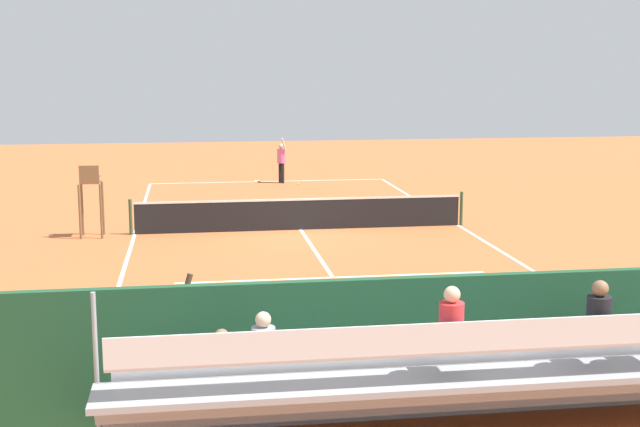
{
  "coord_description": "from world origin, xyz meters",
  "views": [
    {
      "loc": [
        3.29,
        25.92,
        5.09
      ],
      "look_at": [
        0.0,
        4.0,
        1.2
      ],
      "focal_mm": 48.71,
      "sensor_mm": 36.0,
      "label": 1
    }
  ],
  "objects_px": {
    "tennis_net": "(301,214)",
    "bleacher_stand": "(448,380)",
    "tennis_player": "(281,159)",
    "tennis_ball_near": "(299,184)",
    "tennis_racket": "(257,181)",
    "equipment_bag": "(392,382)",
    "line_judge": "(189,335)",
    "umpire_chair": "(91,193)",
    "courtside_bench": "(521,349)"
  },
  "relations": [
    {
      "from": "courtside_bench",
      "to": "tennis_player",
      "type": "distance_m",
      "value": 23.79
    },
    {
      "from": "tennis_player",
      "to": "tennis_racket",
      "type": "relative_size",
      "value": 3.29
    },
    {
      "from": "tennis_player",
      "to": "line_judge",
      "type": "relative_size",
      "value": 1.0
    },
    {
      "from": "tennis_ball_near",
      "to": "line_judge",
      "type": "distance_m",
      "value": 23.43
    },
    {
      "from": "line_judge",
      "to": "equipment_bag",
      "type": "bearing_deg",
      "value": 176.07
    },
    {
      "from": "tennis_net",
      "to": "tennis_racket",
      "type": "relative_size",
      "value": 17.58
    },
    {
      "from": "umpire_chair",
      "to": "tennis_player",
      "type": "relative_size",
      "value": 1.11
    },
    {
      "from": "umpire_chair",
      "to": "line_judge",
      "type": "xyz_separation_m",
      "value": [
        -2.81,
        12.96,
        -0.3
      ]
    },
    {
      "from": "line_judge",
      "to": "bleacher_stand",
      "type": "bearing_deg",
      "value": 147.27
    },
    {
      "from": "tennis_net",
      "to": "bleacher_stand",
      "type": "relative_size",
      "value": 1.14
    },
    {
      "from": "umpire_chair",
      "to": "line_judge",
      "type": "relative_size",
      "value": 1.11
    },
    {
      "from": "tennis_net",
      "to": "tennis_player",
      "type": "bearing_deg",
      "value": -92.84
    },
    {
      "from": "bleacher_stand",
      "to": "tennis_ball_near",
      "type": "relative_size",
      "value": 137.27
    },
    {
      "from": "bleacher_stand",
      "to": "equipment_bag",
      "type": "relative_size",
      "value": 10.07
    },
    {
      "from": "bleacher_stand",
      "to": "tennis_racket",
      "type": "bearing_deg",
      "value": -88.94
    },
    {
      "from": "tennis_ball_near",
      "to": "tennis_racket",
      "type": "bearing_deg",
      "value": -40.74
    },
    {
      "from": "bleacher_stand",
      "to": "tennis_racket",
      "type": "distance_m",
      "value": 26.58
    },
    {
      "from": "umpire_chair",
      "to": "tennis_player",
      "type": "distance_m",
      "value": 12.64
    },
    {
      "from": "tennis_net",
      "to": "line_judge",
      "type": "distance_m",
      "value": 13.62
    },
    {
      "from": "tennis_net",
      "to": "bleacher_stand",
      "type": "height_order",
      "value": "bleacher_stand"
    },
    {
      "from": "tennis_net",
      "to": "line_judge",
      "type": "relative_size",
      "value": 5.35
    },
    {
      "from": "umpire_chair",
      "to": "line_judge",
      "type": "bearing_deg",
      "value": 102.24
    },
    {
      "from": "bleacher_stand",
      "to": "tennis_player",
      "type": "bearing_deg",
      "value": -91.13
    },
    {
      "from": "tennis_player",
      "to": "tennis_net",
      "type": "bearing_deg",
      "value": 87.16
    },
    {
      "from": "line_judge",
      "to": "tennis_net",
      "type": "bearing_deg",
      "value": -104.41
    },
    {
      "from": "bleacher_stand",
      "to": "line_judge",
      "type": "xyz_separation_m",
      "value": [
        3.4,
        -2.18,
        0.08
      ]
    },
    {
      "from": "umpire_chair",
      "to": "tennis_net",
      "type": "bearing_deg",
      "value": -177.92
    },
    {
      "from": "equipment_bag",
      "to": "line_judge",
      "type": "xyz_separation_m",
      "value": [
        3.11,
        -0.21,
        0.84
      ]
    },
    {
      "from": "umpire_chair",
      "to": "tennis_racket",
      "type": "bearing_deg",
      "value": -116.62
    },
    {
      "from": "tennis_racket",
      "to": "tennis_ball_near",
      "type": "distance_m",
      "value": 2.17
    },
    {
      "from": "bleacher_stand",
      "to": "tennis_player",
      "type": "distance_m",
      "value": 25.86
    },
    {
      "from": "umpire_chair",
      "to": "tennis_racket",
      "type": "height_order",
      "value": "umpire_chair"
    },
    {
      "from": "tennis_ball_near",
      "to": "equipment_bag",
      "type": "bearing_deg",
      "value": 86.44
    },
    {
      "from": "tennis_ball_near",
      "to": "bleacher_stand",
      "type": "bearing_deg",
      "value": 87.37
    },
    {
      "from": "bleacher_stand",
      "to": "line_judge",
      "type": "bearing_deg",
      "value": -32.73
    },
    {
      "from": "courtside_bench",
      "to": "line_judge",
      "type": "bearing_deg",
      "value": -0.93
    },
    {
      "from": "equipment_bag",
      "to": "tennis_ball_near",
      "type": "height_order",
      "value": "equipment_bag"
    },
    {
      "from": "umpire_chair",
      "to": "equipment_bag",
      "type": "distance_m",
      "value": 14.49
    },
    {
      "from": "tennis_net",
      "to": "equipment_bag",
      "type": "bearing_deg",
      "value": 88.81
    },
    {
      "from": "bleacher_stand",
      "to": "tennis_racket",
      "type": "relative_size",
      "value": 15.46
    },
    {
      "from": "courtside_bench",
      "to": "tennis_racket",
      "type": "xyz_separation_m",
      "value": [
        2.35,
        -24.46,
        -0.54
      ]
    },
    {
      "from": "tennis_player",
      "to": "tennis_racket",
      "type": "distance_m",
      "value": 1.58
    },
    {
      "from": "bleacher_stand",
      "to": "tennis_ball_near",
      "type": "height_order",
      "value": "bleacher_stand"
    },
    {
      "from": "courtside_bench",
      "to": "equipment_bag",
      "type": "distance_m",
      "value": 2.18
    },
    {
      "from": "courtside_bench",
      "to": "tennis_ball_near",
      "type": "xyz_separation_m",
      "value": [
        0.7,
        -23.04,
        -0.53
      ]
    },
    {
      "from": "tennis_racket",
      "to": "tennis_ball_near",
      "type": "height_order",
      "value": "tennis_ball_near"
    },
    {
      "from": "equipment_bag",
      "to": "line_judge",
      "type": "bearing_deg",
      "value": -3.93
    },
    {
      "from": "tennis_player",
      "to": "tennis_ball_near",
      "type": "bearing_deg",
      "value": 132.33
    },
    {
      "from": "bleacher_stand",
      "to": "tennis_player",
      "type": "height_order",
      "value": "bleacher_stand"
    },
    {
      "from": "tennis_racket",
      "to": "tennis_net",
      "type": "bearing_deg",
      "value": 92.45
    }
  ]
}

